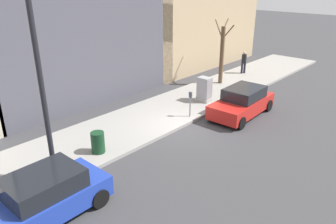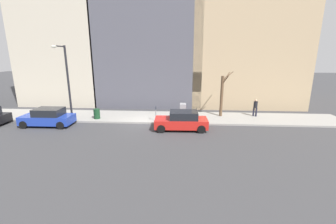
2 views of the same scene
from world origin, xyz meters
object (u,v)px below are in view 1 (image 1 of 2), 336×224
at_px(streetlamp, 44,76).
at_px(bare_tree, 222,53).
at_px(pedestrian_near_meter, 244,61).
at_px(parked_car_red, 242,102).
at_px(parked_car_blue, 41,198).
at_px(parking_meter, 190,102).
at_px(utility_box, 204,90).
at_px(trash_bin, 98,142).

height_order(streetlamp, bare_tree, streetlamp).
bearing_deg(pedestrian_near_meter, parked_car_red, -126.01).
distance_m(parked_car_red, bare_tree, 5.60).
distance_m(parked_car_blue, pedestrian_near_meter, 18.68).
height_order(parked_car_red, parking_meter, parked_car_red).
xyz_separation_m(parking_meter, utility_box, (0.85, -2.38, -0.13)).
bearing_deg(trash_bin, pedestrian_near_meter, -83.02).
bearing_deg(parked_car_blue, trash_bin, -62.09).
bearing_deg(streetlamp, trash_bin, -74.29).
relative_size(parked_car_red, pedestrian_near_meter, 2.56).
bearing_deg(utility_box, pedestrian_near_meter, -78.41).
height_order(parked_car_blue, trash_bin, parked_car_blue).
bearing_deg(utility_box, bare_tree, -70.18).
relative_size(streetlamp, trash_bin, 7.22).
xyz_separation_m(utility_box, trash_bin, (-0.40, 7.91, -0.25)).
height_order(utility_box, trash_bin, utility_box).
relative_size(parked_car_blue, parking_meter, 3.13).
relative_size(parked_car_red, streetlamp, 0.65).
distance_m(streetlamp, trash_bin, 4.11).
height_order(utility_box, pedestrian_near_meter, pedestrian_near_meter).
bearing_deg(parked_car_red, pedestrian_near_meter, -62.17).
bearing_deg(streetlamp, parked_car_blue, 134.92).
distance_m(parking_meter, utility_box, 2.53).
height_order(parked_car_red, streetlamp, streetlamp).
relative_size(parked_car_blue, utility_box, 2.96).
bearing_deg(utility_box, parked_car_red, 178.07).
xyz_separation_m(parking_meter, trash_bin, (0.45, 5.53, -0.38)).
bearing_deg(pedestrian_near_meter, utility_box, -144.13).
xyz_separation_m(parked_car_red, utility_box, (2.57, -0.09, 0.11)).
bearing_deg(parking_meter, parked_car_red, -126.75).
xyz_separation_m(parked_car_red, pedestrian_near_meter, (3.98, -6.97, 0.35)).
relative_size(parked_car_red, trash_bin, 4.73).
bearing_deg(parked_car_blue, bare_tree, -77.26).
bearing_deg(parked_car_red, utility_box, -3.81).
distance_m(parked_car_red, pedestrian_near_meter, 8.03).
distance_m(bare_tree, trash_bin, 11.81).
height_order(parking_meter, bare_tree, bare_tree).
bearing_deg(utility_box, parking_meter, 109.62).
height_order(streetlamp, trash_bin, streetlamp).
bearing_deg(bare_tree, parking_meter, 109.74).
height_order(parking_meter, pedestrian_near_meter, pedestrian_near_meter).
bearing_deg(parked_car_blue, streetlamp, -45.92).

